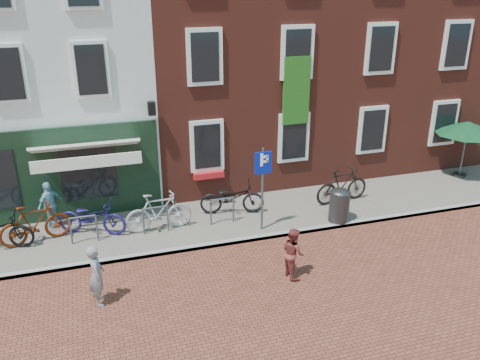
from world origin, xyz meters
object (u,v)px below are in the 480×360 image
object	(u,v)px
litter_bin	(339,203)
parasol	(468,125)
boy	(293,253)
bicycle_3	(159,212)
bicycle_5	(342,185)
bicycle_1	(35,224)
bicycle_2	(92,217)
parking_sign	(263,176)
cafe_person	(50,204)
bicycle_4	(232,198)
woman	(97,275)

from	to	relation	value
litter_bin	parasol	bearing A→B (deg)	18.00
boy	bicycle_3	world-z (taller)	boy
litter_bin	bicycle_5	bearing A→B (deg)	58.78
bicycle_1	litter_bin	bearing A→B (deg)	-112.55
boy	bicycle_2	xyz separation A→B (m)	(-4.73, 3.62, -0.04)
parking_sign	bicycle_3	world-z (taller)	parking_sign
bicycle_1	cafe_person	bearing A→B (deg)	-36.50
parasol	cafe_person	world-z (taller)	parasol
boy	bicycle_5	bearing A→B (deg)	-47.28
bicycle_2	parasol	bearing A→B (deg)	-63.34
parasol	bicycle_4	world-z (taller)	parasol
woman	bicycle_2	bearing A→B (deg)	-2.04
bicycle_3	woman	bearing A→B (deg)	146.13
woman	bicycle_3	world-z (taller)	woman
cafe_person	bicycle_4	distance (m)	5.43
boy	bicycle_5	distance (m)	4.70
litter_bin	parking_sign	size ratio (longest dim) A/B	0.45
parasol	cafe_person	xyz separation A→B (m)	(-14.40, 0.25, -1.24)
bicycle_1	bicycle_3	xyz separation A→B (m)	(3.40, -0.27, 0.00)
woman	bicycle_1	xyz separation A→B (m)	(-1.52, 3.28, -0.07)
bicycle_2	bicycle_5	distance (m)	7.93
boy	woman	bearing A→B (deg)	82.15
bicycle_5	bicycle_1	bearing A→B (deg)	82.31
bicycle_3	bicycle_5	bearing A→B (deg)	-90.19
boy	bicycle_2	distance (m)	5.96
parasol	bicycle_1	xyz separation A→B (m)	(-14.78, -0.66, -1.37)
bicycle_4	bicycle_5	bearing A→B (deg)	-80.39
bicycle_5	boy	bearing A→B (deg)	130.14
parking_sign	bicycle_4	size ratio (longest dim) A/B	1.26
boy	bicycle_4	size ratio (longest dim) A/B	0.66
litter_bin	cafe_person	world-z (taller)	cafe_person
litter_bin	parasol	size ratio (longest dim) A/B	0.48
litter_bin	cafe_person	size ratio (longest dim) A/B	0.79
woman	cafe_person	xyz separation A→B (m)	(-1.14, 4.19, 0.06)
bicycle_3	bicycle_5	distance (m)	6.04
cafe_person	boy	bearing A→B (deg)	101.04
woman	boy	distance (m)	4.74
woman	bicycle_1	bearing A→B (deg)	22.79
bicycle_2	cafe_person	bearing A→B (deg)	77.62
parking_sign	bicycle_2	distance (m)	5.06
parasol	bicycle_3	bearing A→B (deg)	-175.30
bicycle_2	boy	bearing A→B (deg)	-103.34
cafe_person	bicycle_2	world-z (taller)	cafe_person
boy	bicycle_1	xyz separation A→B (m)	(-6.24, 3.55, 0.02)
parasol	bicycle_5	size ratio (longest dim) A/B	1.20
bicycle_1	bicycle_5	bearing A→B (deg)	-104.62
parking_sign	bicycle_5	xyz separation A→B (m)	(3.15, 1.03, -1.11)
boy	bicycle_1	size ratio (longest dim) A/B	0.68
boy	cafe_person	bearing A→B (deg)	48.26
litter_bin	bicycle_5	xyz separation A→B (m)	(0.73, 1.21, -0.00)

